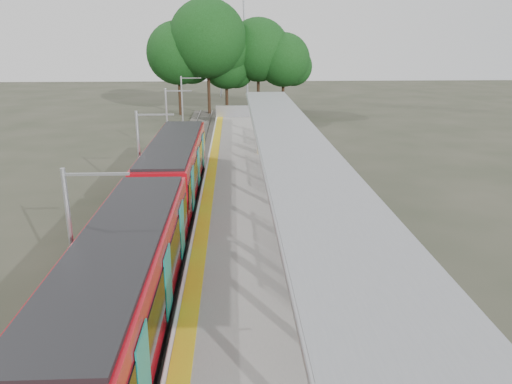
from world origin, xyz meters
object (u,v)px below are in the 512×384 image
bench_mid (305,237)px  litter_bin (306,237)px  info_pillar_far (259,145)px  bench_far (288,159)px  train (157,208)px  info_pillar_near (311,287)px

bench_mid → litter_bin: bench_mid is taller
info_pillar_far → litter_bin: size_ratio=1.75×
bench_far → train: bearing=-112.2°
bench_far → litter_bin: size_ratio=1.61×
train → bench_mid: train is taller
train → litter_bin: 6.66m
train → info_pillar_far: bearing=70.4°
info_pillar_near → bench_mid: bearing=66.3°
info_pillar_near → litter_bin: size_ratio=2.21×
train → litter_bin: bearing=-18.5°
bench_mid → bench_far: size_ratio=1.02×
info_pillar_near → info_pillar_far: size_ratio=1.26×
train → bench_mid: (6.23, -2.30, -0.54)m
info_pillar_near → info_pillar_far: 21.75m
info_pillar_near → train: bearing=111.2°
train → litter_bin: train is taller
info_pillar_near → bench_far: bearing=68.5°
bench_mid → info_pillar_far: 17.00m
train → bench_far: (6.91, 10.96, -0.55)m
bench_mid → bench_far: (0.69, 13.26, -0.01)m
train → info_pillar_far: train is taller
info_pillar_far → litter_bin: (1.06, -16.77, -0.23)m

